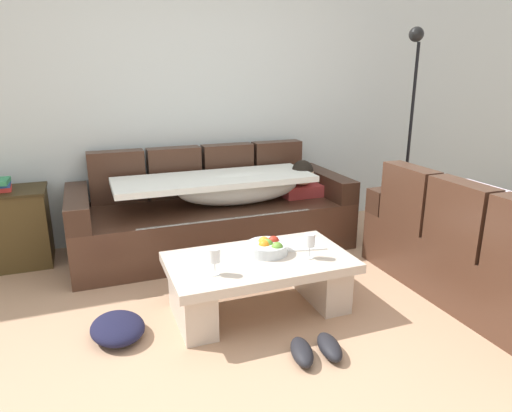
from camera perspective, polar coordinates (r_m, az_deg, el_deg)
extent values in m
plane|color=tan|center=(2.84, 2.51, -16.95)|extent=(14.00, 14.00, 0.00)
cube|color=silver|center=(4.42, -8.63, 13.71)|extent=(9.00, 0.10, 2.70)
cube|color=#462B1E|center=(4.13, -5.28, -2.57)|extent=(2.42, 0.92, 0.42)
cube|color=#462B1E|center=(4.25, -16.93, 3.50)|extent=(0.48, 0.16, 0.46)
cube|color=#462B1E|center=(4.31, -10.11, 4.16)|extent=(0.48, 0.16, 0.46)
cube|color=#462B1E|center=(4.43, -3.56, 4.73)|extent=(0.48, 0.16, 0.46)
cube|color=#462B1E|center=(4.60, 2.58, 5.21)|extent=(0.48, 0.16, 0.46)
cube|color=#382318|center=(3.91, -21.39, -0.05)|extent=(0.18, 0.92, 0.20)
cube|color=#382318|center=(4.45, 8.61, 2.91)|extent=(0.18, 0.92, 0.20)
cube|color=#B23838|center=(4.33, 5.52, 2.02)|extent=(0.36, 0.28, 0.11)
sphere|color=tan|center=(4.26, 5.82, 3.97)|extent=(0.21, 0.21, 0.21)
sphere|color=black|center=(4.25, 5.83, 4.37)|extent=(0.20, 0.20, 0.20)
ellipsoid|color=white|center=(4.04, -2.11, 2.26)|extent=(1.10, 0.44, 0.28)
cube|color=white|center=(3.94, -5.18, 3.30)|extent=(1.70, 0.60, 0.05)
cube|color=white|center=(3.72, -3.45, -4.38)|extent=(1.44, 0.04, 0.38)
cube|color=#462B1E|center=(3.67, 27.55, -7.06)|extent=(0.92, 1.88, 0.42)
cube|color=#462B1E|center=(3.26, 24.09, -1.21)|extent=(0.16, 0.48, 0.46)
cube|color=#462B1E|center=(3.61, 18.53, 1.09)|extent=(0.16, 0.48, 0.46)
cube|color=#382318|center=(4.14, 19.50, 1.06)|extent=(0.92, 0.18, 0.20)
cube|color=#2D6660|center=(3.97, 22.02, -0.56)|extent=(0.28, 0.36, 0.11)
sphere|color=tan|center=(3.95, 22.70, 1.72)|extent=(0.21, 0.21, 0.21)
sphere|color=#4C331E|center=(3.94, 22.75, 2.14)|extent=(0.20, 0.20, 0.20)
ellipsoid|color=silver|center=(3.57, 29.28, -1.94)|extent=(0.44, 0.96, 0.28)
cube|color=silver|center=(3.58, 29.27, -0.21)|extent=(0.60, 1.40, 0.05)
cube|color=beige|center=(3.03, 0.41, -7.03)|extent=(1.20, 0.68, 0.06)
cube|color=beige|center=(3.00, -8.00, -11.55)|extent=(0.20, 0.54, 0.32)
cube|color=beige|center=(3.29, 7.98, -8.84)|extent=(0.20, 0.54, 0.32)
cylinder|color=silver|center=(3.09, 1.40, -5.28)|extent=(0.28, 0.28, 0.07)
sphere|color=#B22919|center=(3.13, 2.19, -4.45)|extent=(0.08, 0.08, 0.08)
sphere|color=orange|center=(3.06, 1.03, -4.99)|extent=(0.08, 0.08, 0.08)
sphere|color=orange|center=(3.12, 0.99, -4.54)|extent=(0.08, 0.08, 0.08)
sphere|color=#639B35|center=(3.03, 2.66, -5.24)|extent=(0.08, 0.08, 0.08)
sphere|color=#639B3A|center=(3.08, 1.40, -4.85)|extent=(0.08, 0.08, 0.08)
cylinder|color=silver|center=(2.81, -5.13, -8.40)|extent=(0.06, 0.06, 0.01)
cylinder|color=silver|center=(2.79, -5.15, -7.65)|extent=(0.01, 0.01, 0.07)
cylinder|color=silver|center=(2.76, -5.20, -6.14)|extent=(0.07, 0.07, 0.08)
cylinder|color=silver|center=(3.04, 6.65, -6.36)|extent=(0.06, 0.06, 0.01)
cylinder|color=silver|center=(3.03, 6.68, -5.66)|extent=(0.01, 0.01, 0.07)
cylinder|color=silver|center=(3.00, 6.73, -4.24)|extent=(0.07, 0.07, 0.08)
cube|color=white|center=(3.24, 5.87, -4.81)|extent=(0.31, 0.26, 0.01)
cube|color=#49371A|center=(4.26, -29.00, -2.65)|extent=(0.70, 0.42, 0.62)
cube|color=red|center=(4.16, -29.17, 1.93)|extent=(0.16, 0.20, 0.04)
cube|color=#2D569E|center=(4.16, -29.11, 2.36)|extent=(0.13, 0.20, 0.02)
cube|color=#338C59|center=(4.14, -29.29, 2.68)|extent=(0.13, 0.22, 0.03)
cylinder|color=black|center=(5.22, 17.71, -1.45)|extent=(0.28, 0.28, 0.02)
cylinder|color=black|center=(5.02, 18.63, 8.46)|extent=(0.03, 0.03, 1.80)
sphere|color=black|center=(4.84, 19.36, 19.55)|extent=(0.14, 0.14, 0.14)
ellipsoid|color=black|center=(2.71, 5.73, -17.65)|extent=(0.18, 0.29, 0.09)
ellipsoid|color=black|center=(2.77, 9.15, -16.95)|extent=(0.16, 0.29, 0.09)
ellipsoid|color=#191933|center=(3.00, -16.87, -14.35)|extent=(0.37, 0.44, 0.12)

